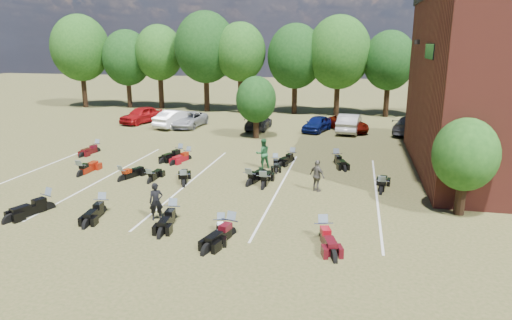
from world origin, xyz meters
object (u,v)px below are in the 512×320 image
(car_0, at_px, (141,115))
(motorcycle_14, at_px, (97,152))
(person_grey, at_px, (317,176))
(motorcycle_0, at_px, (48,209))
(motorcycle_7, at_px, (81,176))
(person_green, at_px, (263,153))
(car_4, at_px, (317,124))
(motorcycle_3, at_px, (221,232))
(person_black, at_px, (156,202))

(car_0, xyz_separation_m, motorcycle_14, (2.23, -11.58, -0.78))
(person_grey, height_order, motorcycle_14, person_grey)
(person_grey, bearing_deg, motorcycle_0, 62.96)
(motorcycle_0, xyz_separation_m, motorcycle_7, (-1.68, 5.23, 0.00))
(person_green, bearing_deg, car_4, -128.23)
(motorcycle_0, bearing_deg, motorcycle_3, 14.01)
(person_black, bearing_deg, motorcycle_3, -41.79)
(car_0, distance_m, car_4, 16.72)
(person_black, height_order, motorcycle_14, person_black)
(motorcycle_0, distance_m, motorcycle_7, 5.49)
(motorcycle_7, distance_m, motorcycle_14, 6.06)
(car_4, bearing_deg, person_green, -83.27)
(car_0, height_order, car_4, car_0)
(motorcycle_7, bearing_deg, person_black, 144.15)
(car_4, relative_size, motorcycle_0, 1.56)
(car_4, distance_m, person_green, 12.83)
(car_4, height_order, motorcycle_7, car_4)
(person_black, xyz_separation_m, person_grey, (6.45, 5.39, 0.01))
(car_0, height_order, person_green, person_green)
(car_4, xyz_separation_m, motorcycle_7, (-12.14, -16.55, -0.67))
(person_green, distance_m, person_grey, 5.27)
(car_4, distance_m, motorcycle_0, 24.17)
(motorcycle_0, bearing_deg, person_black, 18.71)
(car_4, height_order, motorcycle_3, car_4)
(motorcycle_14, bearing_deg, car_4, 42.84)
(car_0, bearing_deg, motorcycle_3, -39.90)
(car_0, bearing_deg, motorcycle_0, -56.87)
(motorcycle_3, xyz_separation_m, motorcycle_7, (-10.24, 6.03, 0.00))
(person_black, distance_m, motorcycle_0, 5.50)
(car_4, distance_m, motorcycle_3, 22.67)
(person_green, bearing_deg, motorcycle_14, -36.15)
(motorcycle_7, bearing_deg, car_0, -74.36)
(motorcycle_7, bearing_deg, person_grey, -178.84)
(person_grey, bearing_deg, car_0, -4.44)
(car_0, relative_size, car_4, 1.17)
(motorcycle_0, xyz_separation_m, motorcycle_3, (8.56, -0.80, 0.00))
(car_0, height_order, motorcycle_3, car_0)
(car_4, xyz_separation_m, person_black, (-5.02, -21.84, 0.15))
(car_4, height_order, person_grey, person_grey)
(person_green, bearing_deg, motorcycle_3, 63.35)
(motorcycle_14, bearing_deg, motorcycle_0, -63.93)
(person_green, xyz_separation_m, motorcycle_0, (-8.26, -9.15, -0.92))
(car_4, xyz_separation_m, motorcycle_3, (-1.90, -22.58, -0.67))
(person_green, bearing_deg, car_0, -70.79)
(motorcycle_14, bearing_deg, person_green, -2.06)
(motorcycle_14, bearing_deg, motorcycle_3, -37.03)
(person_grey, xyz_separation_m, motorcycle_14, (-15.91, 5.50, -0.83))
(motorcycle_7, bearing_deg, car_4, -125.51)
(motorcycle_0, bearing_deg, person_grey, 43.47)
(person_grey, distance_m, motorcycle_3, 7.02)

